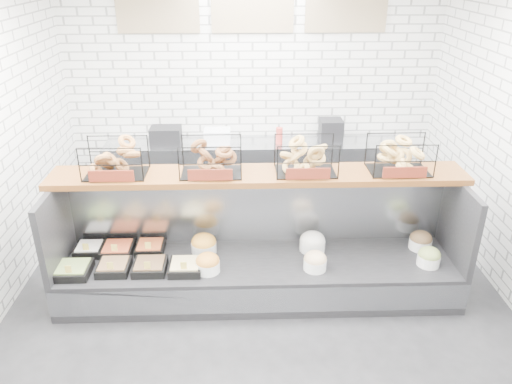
{
  "coord_description": "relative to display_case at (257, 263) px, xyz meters",
  "views": [
    {
      "loc": [
        -0.17,
        -3.98,
        3.18
      ],
      "look_at": [
        -0.03,
        0.45,
        1.08
      ],
      "focal_mm": 35.0,
      "sensor_mm": 36.0,
      "label": 1
    }
  ],
  "objects": [
    {
      "name": "ground",
      "position": [
        0.02,
        -0.34,
        -0.33
      ],
      "size": [
        5.5,
        5.5,
        0.0
      ],
      "primitive_type": "plane",
      "color": "black",
      "rests_on": "ground"
    },
    {
      "name": "room_shell",
      "position": [
        0.02,
        0.26,
        1.73
      ],
      "size": [
        5.02,
        5.51,
        3.01
      ],
      "color": "white",
      "rests_on": "ground"
    },
    {
      "name": "display_case",
      "position": [
        0.0,
        0.0,
        0.0
      ],
      "size": [
        4.0,
        0.9,
        1.2
      ],
      "color": "black",
      "rests_on": "ground"
    },
    {
      "name": "bagel_shelf",
      "position": [
        0.02,
        0.17,
        1.06
      ],
      "size": [
        4.1,
        0.5,
        0.4
      ],
      "color": "#522B11",
      "rests_on": "display_case"
    },
    {
      "name": "prep_counter",
      "position": [
        0.02,
        2.08,
        0.14
      ],
      "size": [
        4.0,
        0.6,
        1.2
      ],
      "color": "#93969B",
      "rests_on": "ground"
    }
  ]
}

